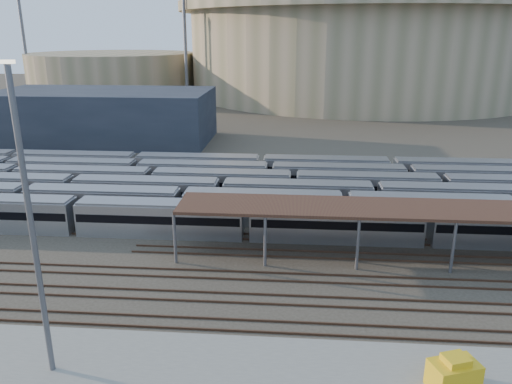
{
  "coord_description": "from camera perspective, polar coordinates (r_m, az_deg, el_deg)",
  "views": [
    {
      "loc": [
        3.16,
        -41.48,
        21.3
      ],
      "look_at": [
        -1.14,
        12.0,
        3.86
      ],
      "focal_mm": 35.0,
      "sensor_mm": 36.0,
      "label": 1
    }
  ],
  "objects": [
    {
      "name": "service_building",
      "position": [
        105.03,
        -16.95,
        8.31
      ],
      "size": [
        42.0,
        20.0,
        10.0
      ],
      "primitive_type": "cube",
      "color": "#1E232D",
      "rests_on": "ground"
    },
    {
      "name": "floodlight_0",
      "position": [
        155.07,
        -8.13,
        17.6
      ],
      "size": [
        4.0,
        1.0,
        38.4
      ],
      "color": "slate",
      "rests_on": "ground"
    },
    {
      "name": "secondary_arena",
      "position": [
        183.3,
        -15.98,
        12.87
      ],
      "size": [
        56.0,
        56.0,
        14.0
      ],
      "primitive_type": "cylinder",
      "color": "#9A8668",
      "rests_on": "ground"
    },
    {
      "name": "floodlight_3",
      "position": [
        201.91,
        0.9,
        17.83
      ],
      "size": [
        4.0,
        1.0,
        38.4
      ],
      "color": "slate",
      "rests_on": "ground"
    },
    {
      "name": "floodlight_1",
      "position": [
        183.98,
        -25.1,
        16.2
      ],
      "size": [
        4.0,
        1.0,
        38.4
      ],
      "color": "slate",
      "rests_on": "ground"
    },
    {
      "name": "yard_light_pole",
      "position": [
        32.48,
        -24.25,
        -3.87
      ],
      "size": [
        0.82,
        0.36,
        19.6
      ],
      "color": "slate",
      "rests_on": "apron"
    },
    {
      "name": "subway_trains",
      "position": [
        63.35,
        -0.97,
        0.08
      ],
      "size": [
        124.88,
        23.9,
        3.6
      ],
      "color": "silver",
      "rests_on": "ground"
    },
    {
      "name": "stadium",
      "position": [
        182.85,
        11.93,
        16.13
      ],
      "size": [
        124.0,
        124.0,
        32.5
      ],
      "color": "#9A8668",
      "rests_on": "ground"
    },
    {
      "name": "empty_tracks",
      "position": [
        42.32,
        -0.32,
        -12.07
      ],
      "size": [
        170.0,
        9.62,
        0.18
      ],
      "color": "#4C3323",
      "rests_on": "ground"
    },
    {
      "name": "yellow_equipment",
      "position": [
        34.83,
        21.65,
        -18.9
      ],
      "size": [
        3.34,
        2.67,
        1.81
      ],
      "primitive_type": "cube",
      "rotation": [
        0.0,
        0.0,
        0.34
      ],
      "color": "gold",
      "rests_on": "apron"
    },
    {
      "name": "ground",
      "position": [
        46.74,
        0.21,
        -9.1
      ],
      "size": [
        420.0,
        420.0,
        0.0
      ],
      "primitive_type": "plane",
      "color": "#383026",
      "rests_on": "ground"
    },
    {
      "name": "inspection_shed",
      "position": [
        51.86,
        25.64,
        -2.17
      ],
      "size": [
        60.3,
        6.0,
        5.3
      ],
      "color": "slate",
      "rests_on": "ground"
    },
    {
      "name": "apron",
      "position": [
        34.89,
        -10.56,
        -19.77
      ],
      "size": [
        50.0,
        9.0,
        0.2
      ],
      "primitive_type": "cube",
      "color": "gray",
      "rests_on": "ground"
    }
  ]
}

